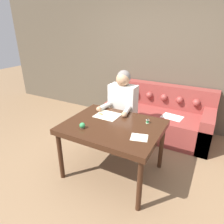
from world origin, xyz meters
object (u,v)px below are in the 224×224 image
Objects in this scene: dining_table at (113,130)px; pin_cushion at (82,126)px; person at (122,110)px; scissors at (102,115)px; thread_spool at (148,121)px; couch at (160,118)px.

dining_table is 0.40m from pin_cushion.
person reaches higher than scissors.
dining_table is at bearing 42.83° from pin_cushion.
scissors is 2.99× the size of pin_cushion.
thread_spool is (0.37, 0.25, 0.10)m from dining_table.
thread_spool is at bearing -36.16° from person.
couch reaches higher than pin_cushion.
person is (-0.18, 0.65, -0.01)m from dining_table.
person is at bearing -118.09° from couch.
couch is 0.95m from person.
couch is 40.43× the size of thread_spool.
scissors is (-0.09, -0.46, 0.09)m from person.
person is 28.66× the size of thread_spool.
couch is at bearing 61.91° from person.
scissors is at bearing 144.90° from dining_table.
thread_spool is at bearing -83.53° from couch.
dining_table is at bearing -145.76° from thread_spool.
couch is at bearing 67.73° from scissors.
person reaches higher than pin_cushion.
thread_spool is (0.64, 0.06, 0.02)m from scissors.
couch reaches higher than thread_spool.
dining_table is 0.67× the size of couch.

